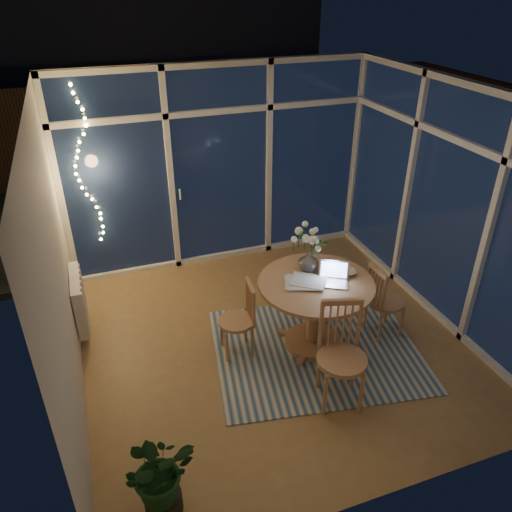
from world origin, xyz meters
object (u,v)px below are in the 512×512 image
Objects in this scene: laptop at (334,274)px; flower_vase at (308,262)px; potted_plant at (160,476)px; dining_table at (314,314)px; chair_front at (342,358)px; chair_left at (236,320)px; chair_right at (386,300)px.

flower_vase is at bearing 142.10° from laptop.
laptop is 2.43m from potted_plant.
dining_table is 0.56m from flower_vase.
chair_front reaches higher than potted_plant.
chair_left is at bearing 168.51° from dining_table.
chair_right reaches higher than chair_left.
chair_left is at bearing -174.94° from flower_vase.
dining_table is at bearing -178.02° from laptop.
potted_plant is at bearing -143.95° from dining_table.
potted_plant is at bearing -30.77° from chair_left.
flower_vase is at bearing 66.96° from chair_right.
laptop is at bearing 79.98° from chair_left.
chair_left is 3.99× the size of flower_vase.
flower_vase is at bearing 86.11° from dining_table.
potted_plant is at bearing -139.73° from flower_vase.
chair_right is at bearing 25.49° from potted_plant.
flower_vase is at bearing 99.23° from chair_front.
flower_vase reaches higher than dining_table.
flower_vase is at bearing 99.21° from chair_left.
chair_right is 2.97× the size of laptop.
laptop reaches higher than chair_right.
laptop is (0.14, -0.08, 0.51)m from dining_table.
laptop is 0.39× the size of potted_plant.
chair_front reaches higher than chair_left.
flower_vase is (-0.80, 0.31, 0.46)m from chair_right.
laptop reaches higher than potted_plant.
chair_right is 0.97m from flower_vase.
chair_right is at bearing 54.55° from chair_front.
flower_vase reaches higher than potted_plant.
chair_front reaches higher than laptop.
laptop is (0.26, 0.73, 0.39)m from chair_front.
chair_left is 1.10× the size of potted_plant.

